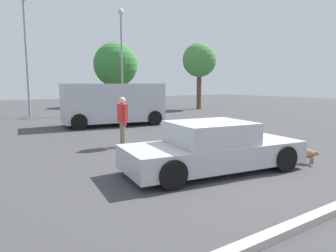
{
  "coord_description": "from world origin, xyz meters",
  "views": [
    {
      "loc": [
        -5.23,
        -5.44,
        2.16
      ],
      "look_at": [
        -0.02,
        2.16,
        0.9
      ],
      "focal_mm": 33.31,
      "sensor_mm": 36.0,
      "label": 1
    }
  ],
  "objects": [
    {
      "name": "tree_back_right",
      "position": [
        11.97,
        15.01,
        4.07
      ],
      "size": [
        2.84,
        2.84,
        5.54
      ],
      "color": "brown",
      "rests_on": "ground_plane"
    },
    {
      "name": "ground_plane",
      "position": [
        0.0,
        0.0,
        0.0
      ],
      "size": [
        80.0,
        80.0,
        0.0
      ],
      "primitive_type": "plane",
      "color": "#424244"
    },
    {
      "name": "light_post_mid",
      "position": [
        -1.26,
        16.21,
        5.06
      ],
      "size": [
        0.44,
        0.44,
        7.66
      ],
      "color": "gray",
      "rests_on": "ground_plane"
    },
    {
      "name": "pedestrian",
      "position": [
        -0.55,
        4.14,
        1.02
      ],
      "size": [
        0.28,
        0.57,
        1.71
      ],
      "rotation": [
        0.0,
        0.0,
        6.18
      ],
      "color": "gray",
      "rests_on": "ground_plane"
    },
    {
      "name": "tree_back_left",
      "position": [
        7.71,
        22.33,
        3.93
      ],
      "size": [
        4.2,
        4.2,
        6.04
      ],
      "color": "brown",
      "rests_on": "ground_plane"
    },
    {
      "name": "sedan_foreground",
      "position": [
        -0.05,
        0.16,
        0.57
      ],
      "size": [
        4.71,
        2.4,
        1.23
      ],
      "rotation": [
        0.0,
        0.0,
        -0.15
      ],
      "color": "#B7BABF",
      "rests_on": "ground_plane"
    },
    {
      "name": "van_white",
      "position": [
        1.55,
        9.49,
        1.17
      ],
      "size": [
        5.3,
        2.93,
        2.15
      ],
      "rotation": [
        0.0,
        0.0,
        -0.16
      ],
      "color": "#B2B7C1",
      "rests_on": "ground_plane"
    },
    {
      "name": "light_post_far",
      "position": [
        5.02,
        15.48,
        4.95
      ],
      "size": [
        0.44,
        0.44,
        7.46
      ],
      "color": "gray",
      "rests_on": "ground_plane"
    },
    {
      "name": "dog",
      "position": [
        2.57,
        -0.68,
        0.28
      ],
      "size": [
        0.33,
        0.69,
        0.44
      ],
      "rotation": [
        0.0,
        0.0,
        1.78
      ],
      "color": "olive",
      "rests_on": "ground_plane"
    }
  ]
}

